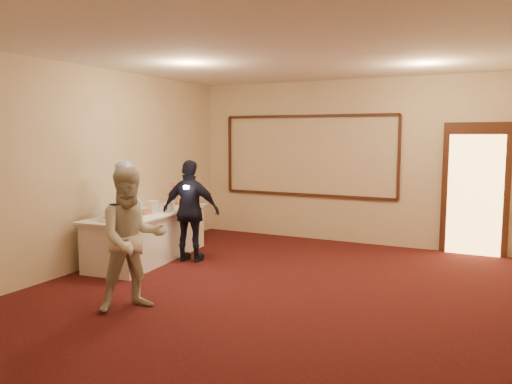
# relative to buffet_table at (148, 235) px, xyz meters

# --- Properties ---
(floor) EXTENTS (7.00, 7.00, 0.00)m
(floor) POSITION_rel_buffet_table_xyz_m (2.53, -0.81, -0.39)
(floor) COLOR black
(floor) RESTS_ON ground
(room_walls) EXTENTS (6.04, 7.04, 3.02)m
(room_walls) POSITION_rel_buffet_table_xyz_m (2.53, -0.81, 1.64)
(room_walls) COLOR beige
(room_walls) RESTS_ON floor
(wall_molding) EXTENTS (3.45, 0.04, 1.55)m
(wall_molding) POSITION_rel_buffet_table_xyz_m (1.73, 2.66, 1.21)
(wall_molding) COLOR black
(wall_molding) RESTS_ON room_walls
(doorway) EXTENTS (1.05, 0.07, 2.20)m
(doorway) POSITION_rel_buffet_table_xyz_m (4.68, 2.64, 0.69)
(doorway) COLOR black
(doorway) RESTS_ON floor
(buffet_table) EXTENTS (1.20, 2.53, 0.77)m
(buffet_table) POSITION_rel_buffet_table_xyz_m (0.00, 0.00, 0.00)
(buffet_table) COLOR silver
(buffet_table) RESTS_ON floor
(pavlova_tray) EXTENTS (0.40, 0.50, 0.17)m
(pavlova_tray) POSITION_rel_buffet_table_xyz_m (0.16, -0.87, 0.45)
(pavlova_tray) COLOR silver
(pavlova_tray) RESTS_ON buffet_table
(cupcake_stand) EXTENTS (0.29, 0.29, 0.43)m
(cupcake_stand) POSITION_rel_buffet_table_xyz_m (-0.16, 0.95, 0.53)
(cupcake_stand) COLOR #C7494F
(cupcake_stand) RESTS_ON buffet_table
(plate_stack_a) EXTENTS (0.20, 0.20, 0.16)m
(plate_stack_a) POSITION_rel_buffet_table_xyz_m (0.03, 0.13, 0.46)
(plate_stack_a) COLOR white
(plate_stack_a) RESTS_ON buffet_table
(plate_stack_b) EXTENTS (0.18, 0.18, 0.15)m
(plate_stack_b) POSITION_rel_buffet_table_xyz_m (0.23, 0.26, 0.46)
(plate_stack_b) COLOR white
(plate_stack_b) RESTS_ON buffet_table
(tart) EXTENTS (0.28, 0.28, 0.06)m
(tart) POSITION_rel_buffet_table_xyz_m (0.12, -0.23, 0.41)
(tart) COLOR white
(tart) RESTS_ON buffet_table
(man) EXTENTS (0.53, 0.67, 1.61)m
(man) POSITION_rel_buffet_table_xyz_m (0.15, -0.63, 0.42)
(man) COLOR #93B0E1
(man) RESTS_ON floor
(woman) EXTENTS (0.97, 1.01, 1.63)m
(woman) POSITION_rel_buffet_table_xyz_m (1.31, -1.94, 0.43)
(woman) COLOR beige
(woman) RESTS_ON floor
(guest) EXTENTS (0.99, 0.55, 1.61)m
(guest) POSITION_rel_buffet_table_xyz_m (0.70, 0.19, 0.42)
(guest) COLOR black
(guest) RESTS_ON floor
(camera_flash) EXTENTS (0.07, 0.04, 0.05)m
(camera_flash) POSITION_rel_buffet_table_xyz_m (0.78, -0.05, 0.82)
(camera_flash) COLOR white
(camera_flash) RESTS_ON guest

